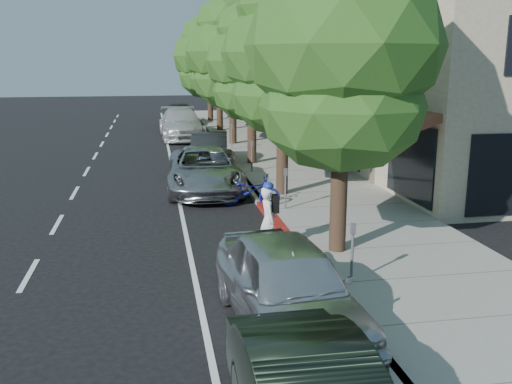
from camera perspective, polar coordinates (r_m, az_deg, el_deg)
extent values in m
plane|color=black|center=(15.63, 2.64, -4.15)|extent=(120.00, 120.00, 0.00)
cube|color=gray|center=(23.69, 3.76, 2.04)|extent=(4.60, 56.00, 0.15)
cube|color=#9E998E|center=(23.24, -1.75, 1.84)|extent=(0.30, 56.00, 0.15)
cube|color=maroon|center=(16.55, 1.87, -2.88)|extent=(0.32, 4.00, 0.15)
cube|color=beige|center=(35.04, 11.66, 11.07)|extent=(10.00, 36.00, 7.00)
cylinder|color=black|center=(13.64, 8.26, -0.79)|extent=(0.40, 0.40, 2.79)
ellipsoid|color=#225118|center=(13.29, 8.58, 8.43)|extent=(3.85, 3.85, 3.08)
ellipsoid|color=#225118|center=(13.24, 8.78, 14.28)|extent=(4.53, 4.53, 3.63)
cylinder|color=black|center=(19.30, 2.64, 3.39)|extent=(0.40, 0.40, 2.74)
ellipsoid|color=#225118|center=(19.05, 2.71, 9.78)|extent=(3.53, 3.53, 2.82)
ellipsoid|color=#225118|center=(19.02, 2.76, 13.78)|extent=(4.15, 4.15, 3.32)
ellipsoid|color=#225118|center=(19.09, 2.81, 18.02)|extent=(3.11, 3.11, 2.49)
cylinder|color=black|center=(25.13, -0.42, 5.52)|extent=(0.40, 0.40, 2.58)
ellipsoid|color=#225118|center=(24.94, -0.42, 10.13)|extent=(3.45, 3.45, 2.76)
ellipsoid|color=#225118|center=(24.90, -0.43, 13.00)|extent=(4.06, 4.06, 3.25)
ellipsoid|color=#225118|center=(24.93, -0.43, 16.05)|extent=(3.05, 3.05, 2.44)
cylinder|color=black|center=(31.00, -2.33, 7.21)|extent=(0.40, 0.40, 2.82)
ellipsoid|color=#225118|center=(30.85, -2.37, 11.30)|extent=(4.31, 4.31, 3.44)
ellipsoid|color=#225118|center=(30.83, -2.40, 13.85)|extent=(5.06, 5.06, 4.05)
ellipsoid|color=#225118|center=(30.88, -2.42, 16.54)|extent=(3.80, 3.80, 3.04)
cylinder|color=black|center=(36.93, -3.64, 8.06)|extent=(0.40, 0.40, 2.69)
ellipsoid|color=#225118|center=(36.80, -3.69, 11.34)|extent=(3.80, 3.80, 3.04)
ellipsoid|color=#225118|center=(36.78, -3.72, 13.37)|extent=(4.48, 4.48, 3.58)
ellipsoid|color=#225118|center=(36.81, -3.76, 15.53)|extent=(3.36, 3.36, 2.69)
cylinder|color=black|center=(42.88, -4.59, 8.79)|extent=(0.40, 0.40, 2.72)
ellipsoid|color=#225118|center=(42.76, -4.65, 11.64)|extent=(4.61, 4.61, 3.69)
ellipsoid|color=#225118|center=(42.75, -4.68, 13.41)|extent=(5.43, 5.43, 4.34)
ellipsoid|color=#225118|center=(42.78, -4.72, 15.28)|extent=(4.07, 4.07, 3.26)
imported|color=white|center=(13.85, 1.23, -2.84)|extent=(0.43, 0.63, 1.67)
imported|color=#161A98|center=(18.26, -0.66, 0.14)|extent=(2.13, 1.46, 1.06)
imported|color=#A5A5AA|center=(20.49, -5.13, 2.24)|extent=(2.88, 5.72, 1.55)
imported|color=#212427|center=(25.08, -4.68, 4.19)|extent=(2.10, 4.63, 1.47)
imported|color=#BABABA|center=(34.29, -7.47, 6.78)|extent=(2.63, 6.08, 1.74)
imported|color=black|center=(40.78, -7.64, 7.73)|extent=(1.95, 4.84, 1.65)
imported|color=silver|center=(10.07, 3.25, -9.35)|extent=(2.33, 4.88, 1.61)
imported|color=black|center=(24.18, 7.30, 4.66)|extent=(0.98, 0.79, 1.91)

